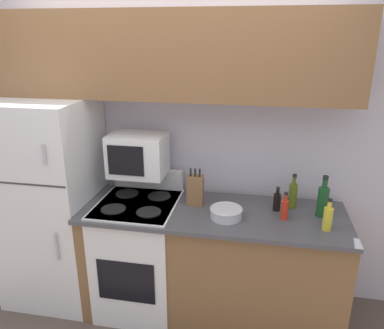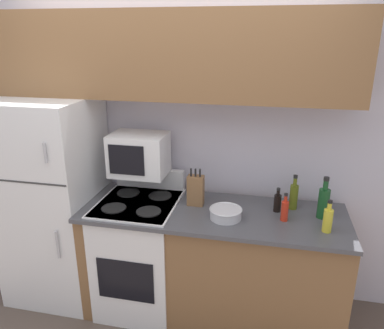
{
  "view_description": "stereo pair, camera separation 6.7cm",
  "coord_description": "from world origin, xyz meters",
  "views": [
    {
      "loc": [
        0.66,
        -2.12,
        2.1
      ],
      "look_at": [
        0.2,
        0.29,
        1.24
      ],
      "focal_mm": 35.0,
      "sensor_mm": 36.0,
      "label": 1
    },
    {
      "loc": [
        0.73,
        -2.11,
        2.1
      ],
      "look_at": [
        0.2,
        0.29,
        1.24
      ],
      "focal_mm": 35.0,
      "sensor_mm": 36.0,
      "label": 2
    }
  ],
  "objects": [
    {
      "name": "knife_block",
      "position": [
        0.21,
        0.38,
        1.01
      ],
      "size": [
        0.12,
        0.08,
        0.29
      ],
      "color": "brown",
      "rests_on": "lower_cabinets"
    },
    {
      "name": "bottle_cooking_spray",
      "position": [
        1.12,
        0.17,
        0.98
      ],
      "size": [
        0.06,
        0.06,
        0.22
      ],
      "color": "gold",
      "rests_on": "lower_cabinets"
    },
    {
      "name": "bottle_wine_green",
      "position": [
        1.11,
        0.37,
        1.01
      ],
      "size": [
        0.08,
        0.08,
        0.3
      ],
      "color": "#194C23",
      "rests_on": "lower_cabinets"
    },
    {
      "name": "wall_back",
      "position": [
        0.0,
        0.72,
        1.27
      ],
      "size": [
        8.0,
        0.05,
        2.55
      ],
      "color": "silver",
      "rests_on": "ground_plane"
    },
    {
      "name": "bottle_soy_sauce",
      "position": [
        0.81,
        0.4,
        0.96
      ],
      "size": [
        0.05,
        0.05,
        0.18
      ],
      "color": "black",
      "rests_on": "lower_cabinets"
    },
    {
      "name": "bottle_hot_sauce",
      "position": [
        0.85,
        0.27,
        0.97
      ],
      "size": [
        0.05,
        0.05,
        0.2
      ],
      "color": "red",
      "rests_on": "lower_cabinets"
    },
    {
      "name": "bottle_olive_oil",
      "position": [
        0.92,
        0.47,
        0.99
      ],
      "size": [
        0.06,
        0.06,
        0.26
      ],
      "color": "#5B6619",
      "rests_on": "lower_cabinets"
    },
    {
      "name": "bowl",
      "position": [
        0.46,
        0.21,
        0.93
      ],
      "size": [
        0.23,
        0.23,
        0.07
      ],
      "color": "silver",
      "rests_on": "lower_cabinets"
    },
    {
      "name": "lower_cabinets",
      "position": [
        0.35,
        0.32,
        0.45
      ],
      "size": [
        1.9,
        0.68,
        0.89
      ],
      "color": "brown",
      "rests_on": "ground_plane"
    },
    {
      "name": "stove",
      "position": [
        -0.22,
        0.31,
        0.47
      ],
      "size": [
        0.59,
        0.66,
        1.06
      ],
      "color": "white",
      "rests_on": "ground_plane"
    },
    {
      "name": "upper_cabinets",
      "position": [
        0.0,
        0.52,
        1.96
      ],
      "size": [
        2.61,
        0.35,
        0.61
      ],
      "color": "brown",
      "rests_on": "refrigerator"
    },
    {
      "name": "microwave",
      "position": [
        -0.25,
        0.46,
        1.23
      ],
      "size": [
        0.42,
        0.31,
        0.32
      ],
      "color": "white",
      "rests_on": "stove"
    },
    {
      "name": "refrigerator",
      "position": [
        -0.95,
        0.34,
        0.83
      ],
      "size": [
        0.71,
        0.71,
        1.65
      ],
      "color": "white",
      "rests_on": "ground_plane"
    }
  ]
}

